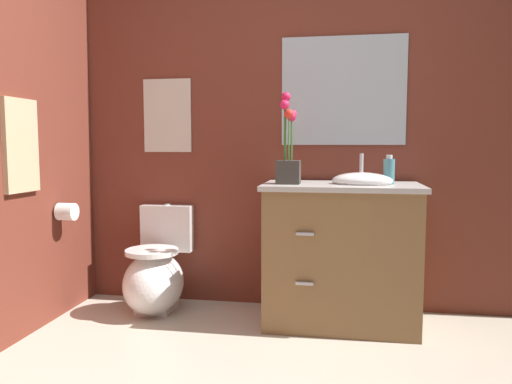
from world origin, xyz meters
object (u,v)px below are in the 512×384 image
vanity_cabinet (341,252)px  toilet_paper_roll (67,212)px  flower_vase (288,156)px  wall_poster (167,116)px  wall_mirror (343,91)px  hanging_towel (21,146)px  soap_bottle (389,171)px  toilet (156,275)px

vanity_cabinet → toilet_paper_roll: bearing=-174.3°
flower_vase → toilet_paper_roll: (-1.39, -0.12, -0.35)m
vanity_cabinet → flower_vase: bearing=-170.4°
wall_poster → toilet_paper_roll: 0.93m
flower_vase → wall_poster: size_ratio=1.09×
flower_vase → wall_mirror: 0.63m
wall_poster → hanging_towel: wall_poster is taller
flower_vase → soap_bottle: size_ratio=3.14×
vanity_cabinet → toilet_paper_roll: size_ratio=9.51×
vanity_cabinet → flower_vase: size_ratio=1.91×
flower_vase → toilet: bearing=174.8°
toilet → toilet_paper_roll: 0.70m
soap_bottle → wall_mirror: bearing=134.3°
toilet → flower_vase: (0.88, -0.08, 0.79)m
vanity_cabinet → soap_bottle: size_ratio=6.00×
vanity_cabinet → soap_bottle: (0.27, 0.01, 0.50)m
vanity_cabinet → wall_mirror: size_ratio=1.31×
hanging_towel → toilet: bearing=44.1°
hanging_towel → toilet_paper_roll: hanging_towel is taller
soap_bottle → vanity_cabinet: bearing=-177.3°
vanity_cabinet → soap_bottle: vanity_cabinet is taller
wall_mirror → toilet_paper_roll: size_ratio=7.27×
wall_poster → flower_vase: bearing=-21.6°
soap_bottle → wall_poster: bearing=169.2°
flower_vase → wall_poster: 0.99m
wall_mirror → toilet: bearing=-167.4°
hanging_towel → toilet_paper_roll: size_ratio=4.73×
wall_mirror → hanging_towel: bearing=-155.3°
toilet → toilet_paper_roll: (-0.51, -0.20, 0.44)m
toilet_paper_roll → wall_mirror: bearing=15.2°
flower_vase → hanging_towel: bearing=-162.2°
toilet → flower_vase: bearing=-5.2°
toilet → hanging_towel: 1.16m
wall_mirror → toilet_paper_roll: wall_mirror is taller
soap_bottle → hanging_towel: 2.11m
toilet → soap_bottle: (1.47, -0.01, 0.70)m
vanity_cabinet → wall_poster: (-1.20, 0.29, 0.86)m
toilet → vanity_cabinet: bearing=-1.3°
soap_bottle → wall_mirror: size_ratio=0.22×
wall_poster → toilet: bearing=-90.0°
flower_vase → wall_poster: (-0.88, 0.35, 0.27)m
wall_mirror → hanging_towel: wall_mirror is taller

